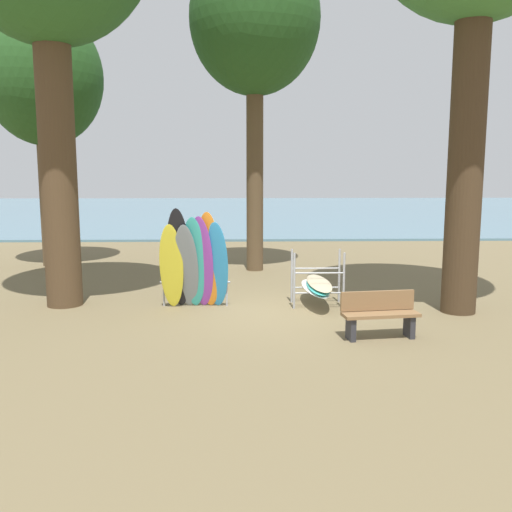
# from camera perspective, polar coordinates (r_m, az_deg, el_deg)

# --- Properties ---
(ground_plane) EXTENTS (80.00, 80.00, 0.00)m
(ground_plane) POSITION_cam_1_polar(r_m,az_deg,el_deg) (12.27, 1.38, -5.74)
(ground_plane) COLOR brown
(lake_water) EXTENTS (80.00, 36.00, 0.10)m
(lake_water) POSITION_cam_1_polar(r_m,az_deg,el_deg) (42.26, -0.68, 4.58)
(lake_water) COLOR slate
(lake_water) RESTS_ON ground
(tree_mid_behind) EXTENTS (3.79, 3.79, 9.56)m
(tree_mid_behind) POSITION_cam_1_polar(r_m,az_deg,el_deg) (17.70, -0.12, 22.46)
(tree_mid_behind) COLOR brown
(tree_mid_behind) RESTS_ON ground
(tree_far_left_back) EXTENTS (3.63, 3.63, 7.97)m
(tree_far_left_back) POSITION_cam_1_polar(r_m,az_deg,el_deg) (19.46, -20.59, 16.15)
(tree_far_left_back) COLOR brown
(tree_far_left_back) RESTS_ON ground
(leaning_board_pile) EXTENTS (1.58, 0.69, 2.26)m
(leaning_board_pile) POSITION_cam_1_polar(r_m,az_deg,el_deg) (12.52, -6.26, -0.72)
(leaning_board_pile) COLOR yellow
(leaning_board_pile) RESTS_ON ground
(board_storage_rack) EXTENTS (1.15, 2.13, 1.25)m
(board_storage_rack) POSITION_cam_1_polar(r_m,az_deg,el_deg) (12.91, 6.18, -2.91)
(board_storage_rack) COLOR #9EA0A5
(board_storage_rack) RESTS_ON ground
(park_bench) EXTENTS (1.44, 0.59, 0.85)m
(park_bench) POSITION_cam_1_polar(r_m,az_deg,el_deg) (10.64, 12.31, -5.68)
(park_bench) COLOR #2D2D33
(park_bench) RESTS_ON ground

